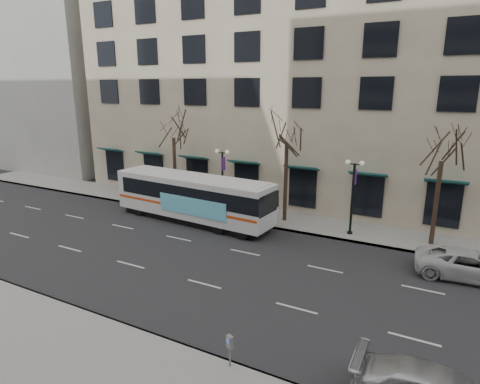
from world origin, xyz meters
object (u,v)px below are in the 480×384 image
Objects in this scene: tree_far_left at (173,126)px; lamp_post_right at (353,194)px; tree_far_right at (443,146)px; tree_far_mid at (287,129)px; white_pickup at (470,265)px; city_bus at (193,197)px; lamp_post_left at (223,178)px; pay_station at (230,344)px.

tree_far_left reaches higher than lamp_post_right.
tree_far_right is at bearing 0.00° from tree_far_left.
tree_far_mid is 10.01m from tree_far_right.
tree_far_right is 1.49× the size of white_pickup.
lamp_post_right is at bearing 16.69° from city_bus.
lamp_post_right is (5.01, -0.60, -3.96)m from tree_far_mid.
city_bus is (-1.12, -2.41, -1.04)m from lamp_post_left.
pay_station is (10.43, -13.09, -0.88)m from city_bus.
white_pickup is (7.03, -3.40, -2.19)m from lamp_post_right.
tree_far_left is 6.86m from city_bus.
lamp_post_left is at bearing -177.71° from tree_far_right.
city_bus reaches higher than white_pickup.
white_pickup is (18.15, -0.99, -1.15)m from city_bus.
tree_far_right is 6.64× the size of pay_station.
lamp_post_left is 2.85m from city_bus.
tree_far_left is 1.03× the size of tree_far_right.
lamp_post_left is at bearing 74.49° from white_pickup.
tree_far_right is (20.00, 0.00, -0.28)m from tree_far_left.
tree_far_mid reaches higher than lamp_post_right.
tree_far_mid is 14.10m from white_pickup.
pay_station is at bearing -109.45° from tree_far_right.
lamp_post_left reaches higher than city_bus.
city_bus is at bearing -37.77° from tree_far_left.
tree_far_left is 1.54× the size of white_pickup.
tree_far_right is 1.55× the size of lamp_post_left.
tree_far_left is 22.28m from pay_station.
tree_far_right is at bearing 95.40° from pay_station.
tree_far_left is 1.60× the size of lamp_post_right.
tree_far_right reaches higher than white_pickup.
tree_far_mid is 6.41m from lamp_post_right.
lamp_post_right is (10.00, 0.00, 0.00)m from lamp_post_left.
tree_far_left is 0.98× the size of tree_far_mid.
pay_station is (14.32, -16.10, -5.67)m from tree_far_left.
white_pickup is at bearing 82.29° from pay_station.
tree_far_mid reaches higher than tree_far_right.
white_pickup is at bearing -25.80° from lamp_post_right.
lamp_post_right is 4.29× the size of pay_station.
pay_station is at bearing -47.00° from city_bus.
tree_far_mid reaches higher than lamp_post_left.
lamp_post_left is 0.96× the size of white_pickup.
lamp_post_left is 10.00m from lamp_post_right.
tree_far_left is 0.64× the size of city_bus.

